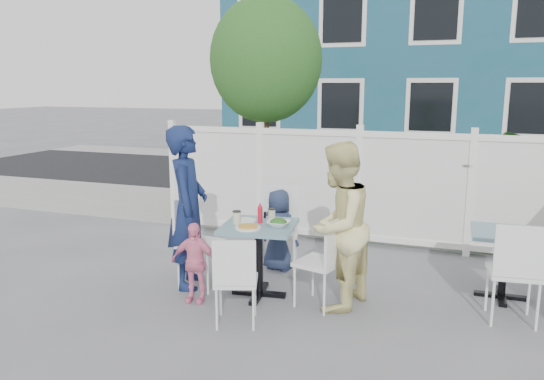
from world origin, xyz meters
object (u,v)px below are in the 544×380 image
(chair_near, at_px, (235,275))
(toddler, at_px, (194,262))
(utility_cabinet, at_px, (230,173))
(chair_right, at_px, (326,256))
(chair_back, at_px, (279,222))
(main_table, at_px, (259,241))
(man, at_px, (188,207))
(boy, at_px, (279,230))
(spare_table, at_px, (505,247))
(chair_left, at_px, (195,235))
(woman, at_px, (338,226))

(chair_near, bearing_deg, toddler, 128.85)
(utility_cabinet, distance_m, chair_right, 4.73)
(chair_right, bearing_deg, chair_back, 57.15)
(chair_near, bearing_deg, main_table, 76.03)
(man, relative_size, boy, 1.80)
(chair_right, distance_m, chair_near, 0.98)
(chair_right, height_order, boy, boy)
(spare_table, height_order, chair_left, chair_left)
(chair_near, relative_size, toddler, 1.02)
(utility_cabinet, xyz_separation_m, chair_right, (2.77, -3.83, -0.08))
(chair_right, bearing_deg, spare_table, -47.86)
(man, bearing_deg, chair_near, -150.55)
(chair_right, bearing_deg, toddler, 118.42)
(main_table, bearing_deg, chair_back, 94.72)
(chair_back, height_order, boy, chair_back)
(chair_right, xyz_separation_m, chair_back, (-0.81, 0.90, 0.05))
(spare_table, height_order, woman, woman)
(chair_back, distance_m, boy, 0.09)
(utility_cabinet, bearing_deg, woman, -57.28)
(chair_back, bearing_deg, toddler, 52.65)
(chair_back, xyz_separation_m, man, (-0.78, -0.81, 0.30))
(chair_near, distance_m, boy, 1.61)
(toddler, bearing_deg, chair_right, 7.20)
(man, xyz_separation_m, boy, (0.77, 0.81, -0.40))
(utility_cabinet, xyz_separation_m, spare_table, (4.46, -2.97, -0.06))
(chair_left, bearing_deg, main_table, 89.99)
(chair_near, bearing_deg, chair_back, 75.92)
(toddler, bearing_deg, main_table, 26.38)
(utility_cabinet, height_order, main_table, utility_cabinet)
(chair_right, relative_size, chair_back, 0.92)
(spare_table, distance_m, woman, 1.80)
(boy, bearing_deg, main_table, 104.23)
(chair_right, relative_size, toddler, 1.11)
(utility_cabinet, distance_m, man, 3.94)
(woman, bearing_deg, toddler, -61.13)
(woman, bearing_deg, main_table, -75.27)
(chair_back, bearing_deg, woman, 122.64)
(utility_cabinet, distance_m, spare_table, 5.36)
(utility_cabinet, xyz_separation_m, chair_back, (1.96, -2.93, -0.03))
(man, bearing_deg, boy, -63.27)
(spare_table, distance_m, chair_left, 3.30)
(chair_right, height_order, woman, woman)
(main_table, bearing_deg, chair_right, -4.25)
(chair_back, distance_m, woman, 1.26)
(woman, bearing_deg, chair_left, -77.51)
(utility_cabinet, height_order, chair_right, utility_cabinet)
(chair_right, distance_m, woman, 0.32)
(chair_right, relative_size, chair_near, 1.08)
(utility_cabinet, relative_size, main_table, 1.50)
(chair_back, height_order, man, man)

